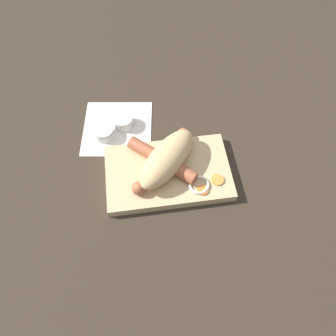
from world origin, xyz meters
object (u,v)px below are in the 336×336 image
object	(u,v)px
bread_roll	(165,159)
condiment_cup_far	(104,133)
condiment_cup_near	(123,122)
food_tray	(168,173)
sausage	(162,160)

from	to	relation	value
bread_roll	condiment_cup_far	bearing A→B (deg)	138.66
condiment_cup_near	bread_roll	bearing A→B (deg)	-59.63
food_tray	condiment_cup_near	bearing A→B (deg)	119.46
bread_roll	condiment_cup_far	xyz separation A→B (m)	(-0.12, 0.11, -0.04)
food_tray	bread_roll	size ratio (longest dim) A/B	1.57
sausage	condiment_cup_near	xyz separation A→B (m)	(-0.07, 0.13, -0.02)
sausage	condiment_cup_far	xyz separation A→B (m)	(-0.12, 0.10, -0.02)
food_tray	sausage	world-z (taller)	sausage
food_tray	condiment_cup_far	distance (m)	0.17
food_tray	bread_roll	xyz separation A→B (m)	(-0.00, 0.01, 0.04)
condiment_cup_near	condiment_cup_far	xyz separation A→B (m)	(-0.04, -0.03, 0.00)
bread_roll	sausage	world-z (taller)	bread_roll
condiment_cup_far	food_tray	bearing A→B (deg)	-43.34
bread_roll	condiment_cup_far	world-z (taller)	bread_roll
bread_roll	sausage	distance (m)	0.02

